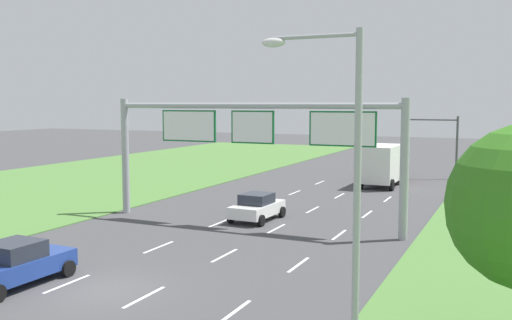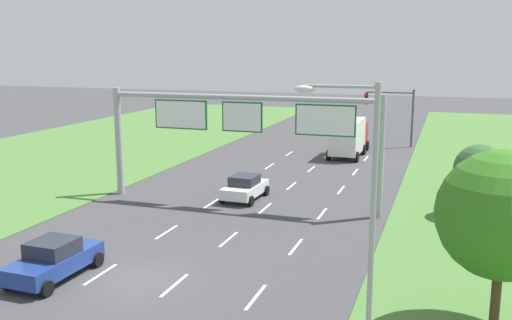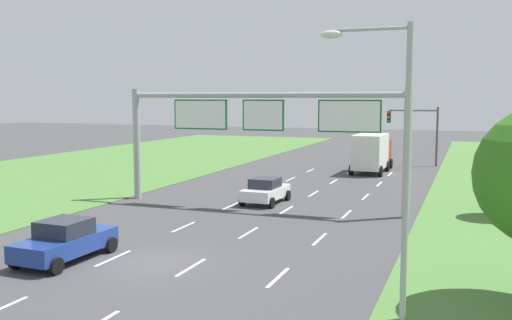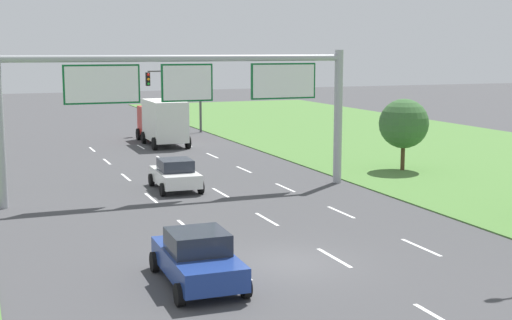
% 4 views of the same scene
% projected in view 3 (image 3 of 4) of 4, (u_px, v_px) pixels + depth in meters
% --- Properties ---
extents(ground_plane, '(200.00, 200.00, 0.00)m').
position_uv_depth(ground_plane, '(151.00, 263.00, 22.35)').
color(ground_plane, '#424244').
extents(lane_dashes_inner_left, '(0.14, 50.40, 0.01)m').
position_uv_depth(lane_dashes_inner_left, '(184.00, 227.00, 28.54)').
color(lane_dashes_inner_left, white).
rests_on(lane_dashes_inner_left, ground_plane).
extents(lane_dashes_inner_right, '(0.14, 50.40, 0.01)m').
position_uv_depth(lane_dashes_inner_right, '(249.00, 233.00, 27.31)').
color(lane_dashes_inner_right, white).
rests_on(lane_dashes_inner_right, ground_plane).
extents(lane_dashes_slip, '(0.14, 50.40, 0.01)m').
position_uv_depth(lane_dashes_slip, '(320.00, 239.00, 26.08)').
color(lane_dashes_slip, white).
rests_on(lane_dashes_slip, ground_plane).
extents(car_near_red, '(2.23, 3.97, 1.57)m').
position_uv_depth(car_near_red, '(265.00, 191.00, 34.93)').
color(car_near_red, white).
rests_on(car_near_red, ground_plane).
extents(car_lead_silver, '(2.26, 4.43, 1.65)m').
position_uv_depth(car_lead_silver, '(65.00, 240.00, 22.61)').
color(car_lead_silver, navy).
rests_on(car_lead_silver, ground_plane).
extents(box_truck, '(2.78, 7.26, 3.35)m').
position_uv_depth(box_truck, '(372.00, 152.00, 49.52)').
color(box_truck, '#B21E19').
rests_on(box_truck, ground_plane).
extents(sign_gantry, '(17.24, 0.44, 7.00)m').
position_uv_depth(sign_gantry, '(263.00, 124.00, 33.17)').
color(sign_gantry, '#9EA0A5').
rests_on(sign_gantry, ground_plane).
extents(traffic_light_mast, '(4.76, 0.49, 5.60)m').
position_uv_depth(traffic_light_mast, '(416.00, 125.00, 54.26)').
color(traffic_light_mast, '#47494F').
rests_on(traffic_light_mast, ground_plane).
extents(street_lamp, '(2.61, 0.32, 8.50)m').
position_uv_depth(street_lamp, '(393.00, 146.00, 16.06)').
color(street_lamp, '#9EA0A5').
rests_on(street_lamp, ground_plane).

